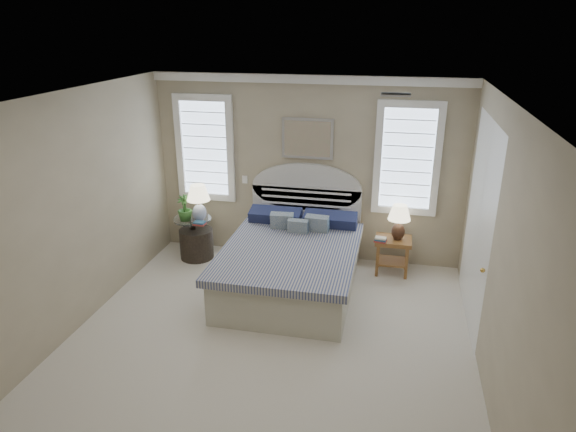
# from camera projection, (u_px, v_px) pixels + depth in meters

# --- Properties ---
(floor) EXTENTS (4.50, 5.00, 0.01)m
(floor) POSITION_uv_depth(u_px,v_px,m) (265.00, 348.00, 5.65)
(floor) COLOR beige
(floor) RESTS_ON ground
(ceiling) EXTENTS (4.50, 5.00, 0.01)m
(ceiling) POSITION_uv_depth(u_px,v_px,m) (261.00, 100.00, 4.69)
(ceiling) COLOR white
(ceiling) RESTS_ON wall_back
(wall_back) EXTENTS (4.50, 0.02, 2.70)m
(wall_back) POSITION_uv_depth(u_px,v_px,m) (307.00, 170.00, 7.45)
(wall_back) COLOR tan
(wall_back) RESTS_ON floor
(wall_left) EXTENTS (0.02, 5.00, 2.70)m
(wall_left) POSITION_uv_depth(u_px,v_px,m) (65.00, 219.00, 5.62)
(wall_left) COLOR tan
(wall_left) RESTS_ON floor
(wall_right) EXTENTS (0.02, 5.00, 2.70)m
(wall_right) POSITION_uv_depth(u_px,v_px,m) (499.00, 256.00, 4.72)
(wall_right) COLOR tan
(wall_right) RESTS_ON floor
(crown_molding) EXTENTS (4.50, 0.08, 0.12)m
(crown_molding) POSITION_uv_depth(u_px,v_px,m) (308.00, 79.00, 6.96)
(crown_molding) COLOR white
(crown_molding) RESTS_ON wall_back
(hvac_vent) EXTENTS (0.30, 0.20, 0.02)m
(hvac_vent) POSITION_uv_depth(u_px,v_px,m) (396.00, 95.00, 5.19)
(hvac_vent) COLOR #B2B2B2
(hvac_vent) RESTS_ON ceiling
(switch_plate) EXTENTS (0.08, 0.01, 0.12)m
(switch_plate) POSITION_uv_depth(u_px,v_px,m) (245.00, 179.00, 7.70)
(switch_plate) COLOR white
(switch_plate) RESTS_ON wall_back
(window_left) EXTENTS (0.90, 0.06, 1.60)m
(window_left) POSITION_uv_depth(u_px,v_px,m) (205.00, 148.00, 7.65)
(window_left) COLOR #C8DFFE
(window_left) RESTS_ON wall_back
(window_right) EXTENTS (0.90, 0.06, 1.60)m
(window_right) POSITION_uv_depth(u_px,v_px,m) (407.00, 159.00, 7.07)
(window_right) COLOR #C8DFFE
(window_right) RESTS_ON wall_back
(painting) EXTENTS (0.74, 0.04, 0.58)m
(painting) POSITION_uv_depth(u_px,v_px,m) (307.00, 139.00, 7.25)
(painting) COLOR silver
(painting) RESTS_ON wall_back
(closet_door) EXTENTS (0.02, 1.80, 2.40)m
(closet_door) POSITION_uv_depth(u_px,v_px,m) (478.00, 224.00, 5.88)
(closet_door) COLOR white
(closet_door) RESTS_ON floor
(bed) EXTENTS (1.72, 2.28, 1.47)m
(bed) POSITION_uv_depth(u_px,v_px,m) (293.00, 260.00, 6.85)
(bed) COLOR #B7B5A1
(bed) RESTS_ON floor
(side_table_left) EXTENTS (0.56, 0.56, 0.63)m
(side_table_left) POSITION_uv_depth(u_px,v_px,m) (193.00, 233.00, 7.71)
(side_table_left) COLOR black
(side_table_left) RESTS_ON floor
(nightstand_right) EXTENTS (0.50, 0.40, 0.53)m
(nightstand_right) POSITION_uv_depth(u_px,v_px,m) (393.00, 248.00, 7.22)
(nightstand_right) COLOR brown
(nightstand_right) RESTS_ON floor
(floor_pot) EXTENTS (0.63, 0.63, 0.46)m
(floor_pot) POSITION_uv_depth(u_px,v_px,m) (197.00, 243.00, 7.76)
(floor_pot) COLOR black
(floor_pot) RESTS_ON floor
(lamp_left) EXTENTS (0.35, 0.35, 0.55)m
(lamp_left) POSITION_uv_depth(u_px,v_px,m) (199.00, 199.00, 7.43)
(lamp_left) COLOR white
(lamp_left) RESTS_ON side_table_left
(lamp_right) EXTENTS (0.37, 0.37, 0.51)m
(lamp_right) POSITION_uv_depth(u_px,v_px,m) (399.00, 218.00, 7.05)
(lamp_right) COLOR black
(lamp_right) RESTS_ON nightstand_right
(potted_plant) EXTENTS (0.28, 0.28, 0.38)m
(potted_plant) POSITION_uv_depth(u_px,v_px,m) (185.00, 208.00, 7.49)
(potted_plant) COLOR #3A6D2B
(potted_plant) RESTS_ON side_table_left
(books_left) EXTENTS (0.18, 0.13, 0.05)m
(books_left) POSITION_uv_depth(u_px,v_px,m) (200.00, 223.00, 7.38)
(books_left) COLOR #A73029
(books_left) RESTS_ON side_table_left
(books_right) EXTENTS (0.17, 0.13, 0.07)m
(books_right) POSITION_uv_depth(u_px,v_px,m) (380.00, 240.00, 7.05)
(books_right) COLOR #A73029
(books_right) RESTS_ON nightstand_right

